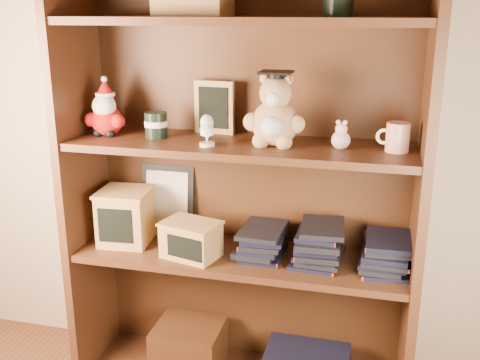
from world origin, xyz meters
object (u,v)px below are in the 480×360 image
(grad_teddy_bear, at_px, (275,117))
(treats_box, at_px, (126,216))
(bookcase, at_px, (243,187))
(teacher_mug, at_px, (397,137))

(grad_teddy_bear, height_order, treats_box, grad_teddy_bear)
(bookcase, relative_size, treats_box, 8.08)
(grad_teddy_bear, height_order, teacher_mug, grad_teddy_bear)
(bookcase, xyz_separation_m, grad_teddy_bear, (0.12, -0.06, 0.26))
(teacher_mug, height_order, treats_box, teacher_mug)
(bookcase, xyz_separation_m, treats_box, (-0.43, -0.05, -0.13))
(teacher_mug, bearing_deg, bookcase, 174.23)
(grad_teddy_bear, relative_size, treats_box, 1.23)
(grad_teddy_bear, xyz_separation_m, teacher_mug, (0.38, 0.01, -0.05))
(grad_teddy_bear, distance_m, teacher_mug, 0.38)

